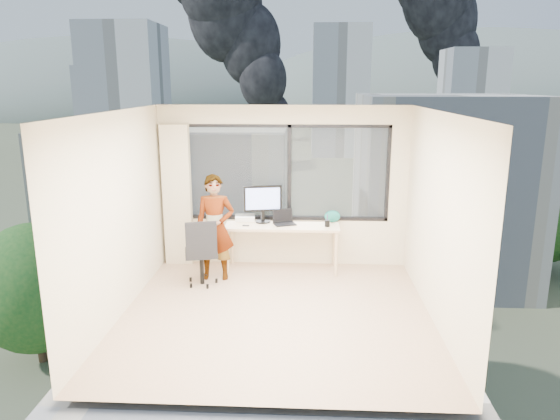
# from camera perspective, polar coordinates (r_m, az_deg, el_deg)

# --- Properties ---
(floor) EXTENTS (4.00, 4.00, 0.01)m
(floor) POSITION_cam_1_polar(r_m,az_deg,el_deg) (6.85, -0.45, -11.42)
(floor) COLOR tan
(floor) RESTS_ON ground
(ceiling) EXTENTS (4.00, 4.00, 0.01)m
(ceiling) POSITION_cam_1_polar(r_m,az_deg,el_deg) (6.20, -0.49, 10.86)
(ceiling) COLOR white
(ceiling) RESTS_ON ground
(wall_front) EXTENTS (4.00, 0.01, 2.60)m
(wall_front) POSITION_cam_1_polar(r_m,az_deg,el_deg) (4.50, -2.02, -7.31)
(wall_front) COLOR beige
(wall_front) RESTS_ON ground
(wall_left) EXTENTS (0.01, 4.00, 2.60)m
(wall_left) POSITION_cam_1_polar(r_m,az_deg,el_deg) (6.82, -17.50, -0.58)
(wall_left) COLOR beige
(wall_left) RESTS_ON ground
(wall_right) EXTENTS (0.01, 4.00, 2.60)m
(wall_right) POSITION_cam_1_polar(r_m,az_deg,el_deg) (6.59, 17.16, -1.03)
(wall_right) COLOR beige
(wall_right) RESTS_ON ground
(window_wall) EXTENTS (3.30, 0.16, 1.55)m
(window_wall) POSITION_cam_1_polar(r_m,az_deg,el_deg) (8.30, 0.71, 4.16)
(window_wall) COLOR black
(window_wall) RESTS_ON ground
(curtain) EXTENTS (0.45, 0.14, 2.30)m
(curtain) POSITION_cam_1_polar(r_m,az_deg,el_deg) (8.51, -11.33, 1.56)
(curtain) COLOR beige
(curtain) RESTS_ON floor
(desk) EXTENTS (1.80, 0.60, 0.75)m
(desk) POSITION_cam_1_polar(r_m,az_deg,el_deg) (8.25, 0.24, -4.13)
(desk) COLOR #CAAD87
(desk) RESTS_ON floor
(chair) EXTENTS (0.64, 0.64, 1.04)m
(chair) POSITION_cam_1_polar(r_m,az_deg,el_deg) (7.70, -8.74, -4.50)
(chair) COLOR black
(chair) RESTS_ON floor
(person) EXTENTS (0.61, 0.42, 1.62)m
(person) POSITION_cam_1_polar(r_m,az_deg,el_deg) (7.82, -7.22, -1.94)
(person) COLOR #2D2D33
(person) RESTS_ON floor
(monitor) EXTENTS (0.62, 0.24, 0.61)m
(monitor) POSITION_cam_1_polar(r_m,az_deg,el_deg) (8.21, -1.93, 0.69)
(monitor) COLOR black
(monitor) RESTS_ON desk
(game_console) EXTENTS (0.34, 0.30, 0.08)m
(game_console) POSITION_cam_1_polar(r_m,az_deg,el_deg) (8.42, -3.90, -0.85)
(game_console) COLOR white
(game_console) RESTS_ON desk
(laptop) EXTENTS (0.42, 0.44, 0.21)m
(laptop) POSITION_cam_1_polar(r_m,az_deg,el_deg) (8.12, 0.53, -0.90)
(laptop) COLOR black
(laptop) RESTS_ON desk
(cellphone) EXTENTS (0.11, 0.05, 0.01)m
(cellphone) POSITION_cam_1_polar(r_m,az_deg,el_deg) (8.08, -3.82, -1.73)
(cellphone) COLOR black
(cellphone) RESTS_ON desk
(pen_cup) EXTENTS (0.08, 0.08, 0.10)m
(pen_cup) POSITION_cam_1_polar(r_m,az_deg,el_deg) (8.05, 5.27, -1.48)
(pen_cup) COLOR black
(pen_cup) RESTS_ON desk
(handbag) EXTENTS (0.26, 0.14, 0.19)m
(handbag) POSITION_cam_1_polar(r_m,az_deg,el_deg) (8.30, 5.83, -0.70)
(handbag) COLOR #0C4B3F
(handbag) RESTS_ON desk
(exterior_ground) EXTENTS (400.00, 400.00, 0.04)m
(exterior_ground) POSITION_cam_1_polar(r_m,az_deg,el_deg) (127.31, 2.83, 6.22)
(exterior_ground) COLOR #515B3D
(exterior_ground) RESTS_ON ground
(near_bldg_a) EXTENTS (16.00, 12.00, 14.00)m
(near_bldg_a) POSITION_cam_1_polar(r_m,az_deg,el_deg) (38.67, -11.13, -1.27)
(near_bldg_a) COLOR beige
(near_bldg_a) RESTS_ON exterior_ground
(near_bldg_b) EXTENTS (14.00, 13.00, 16.00)m
(near_bldg_b) POSITION_cam_1_polar(r_m,az_deg,el_deg) (46.55, 17.42, 2.18)
(near_bldg_b) COLOR silver
(near_bldg_b) RESTS_ON exterior_ground
(far_tower_a) EXTENTS (14.00, 14.00, 28.00)m
(far_tower_a) POSITION_cam_1_polar(r_m,az_deg,el_deg) (107.23, -16.61, 11.75)
(far_tower_a) COLOR silver
(far_tower_a) RESTS_ON exterior_ground
(far_tower_b) EXTENTS (13.00, 13.00, 30.00)m
(far_tower_b) POSITION_cam_1_polar(r_m,az_deg,el_deg) (126.42, 6.63, 12.91)
(far_tower_b) COLOR silver
(far_tower_b) RESTS_ON exterior_ground
(far_tower_c) EXTENTS (15.00, 15.00, 26.00)m
(far_tower_c) POSITION_cam_1_polar(r_m,az_deg,el_deg) (152.89, 20.41, 11.56)
(far_tower_c) COLOR silver
(far_tower_c) RESTS_ON exterior_ground
(far_tower_d) EXTENTS (16.00, 14.00, 22.00)m
(far_tower_d) POSITION_cam_1_polar(r_m,az_deg,el_deg) (167.55, -18.48, 11.15)
(far_tower_d) COLOR silver
(far_tower_d) RESTS_ON exterior_ground
(hill_a) EXTENTS (288.00, 216.00, 90.00)m
(hill_a) POSITION_cam_1_polar(r_m,az_deg,el_deg) (348.09, -17.53, 10.46)
(hill_a) COLOR slate
(hill_a) RESTS_ON exterior_ground
(hill_b) EXTENTS (300.00, 220.00, 96.00)m
(hill_b) POSITION_cam_1_polar(r_m,az_deg,el_deg) (341.47, 20.30, 10.19)
(hill_b) COLOR slate
(hill_b) RESTS_ON exterior_ground
(tree_a) EXTENTS (7.00, 7.00, 8.00)m
(tree_a) POSITION_cam_1_polar(r_m,az_deg,el_deg) (35.06, -25.45, -9.18)
(tree_a) COLOR #1A501D
(tree_a) RESTS_ON exterior_ground
(tree_b) EXTENTS (7.60, 7.60, 9.00)m
(tree_b) POSITION_cam_1_polar(r_m,az_deg,el_deg) (27.42, 10.55, -13.32)
(tree_b) COLOR #1A501D
(tree_b) RESTS_ON exterior_ground
(tree_c) EXTENTS (8.40, 8.40, 10.00)m
(tree_c) POSITION_cam_1_polar(r_m,az_deg,el_deg) (52.37, 27.30, -0.87)
(tree_c) COLOR #1A501D
(tree_c) RESTS_ON exterior_ground
(smoke_plume_b) EXTENTS (30.00, 18.00, 70.00)m
(smoke_plume_b) POSITION_cam_1_polar(r_m,az_deg,el_deg) (186.02, 21.47, 20.41)
(smoke_plume_b) COLOR black
(smoke_plume_b) RESTS_ON exterior_ground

